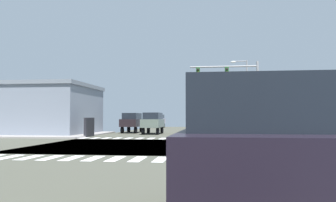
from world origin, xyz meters
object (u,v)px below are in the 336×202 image
Objects in this scene: suv_leading_3 at (132,121)px; bank_building at (19,109)px; traffic_signal_mast at (231,82)px; suv_farside_1 at (158,120)px; suv_queued_2 at (246,144)px; street_lamp at (245,90)px; suv_middle_4 at (153,121)px.

bank_building is at bearing 23.29° from suv_leading_3.
traffic_signal_mast is 23.40m from bank_building.
suv_farside_1 is 20.39m from suv_leading_3.
suv_leading_3 is at bearing 106.10° from suv_queued_2.
street_lamp is 13.77m from suv_leading_3.
suv_middle_4 is (3.00, -23.16, 0.00)m from suv_farside_1.
bank_building is 3.84× the size of suv_farside_1.
bank_building is at bearing 8.55° from suv_middle_4.
traffic_signal_mast is 11.80m from suv_middle_4.
bank_building is 27.86m from suv_farside_1.
street_lamp reaches higher than bank_building.
suv_farside_1 is at bearing -82.62° from suv_middle_4.
traffic_signal_mast is 1.43× the size of suv_middle_4.
street_lamp is at bearing 175.34° from suv_middle_4.
street_lamp reaches higher than traffic_signal_mast.
street_lamp is at bearing 3.23° from bank_building.
suv_farside_1 is (11.50, 25.34, -1.30)m from bank_building.
street_lamp reaches higher than suv_leading_3.
traffic_signal_mast is 33.12m from suv_farside_1.
traffic_signal_mast is at bearing 135.88° from suv_middle_4.
suv_farside_1 is 55.94m from suv_queued_2.
bank_building is 36.68m from suv_queued_2.
suv_farside_1 is at bearing 109.69° from traffic_signal_mast.
street_lamp is 0.44× the size of bank_building.
bank_building is 12.59m from suv_leading_3.
street_lamp is 1.70× the size of suv_leading_3.
bank_building is at bearing -176.77° from street_lamp.
suv_farside_1 is at bearing -90.00° from suv_leading_3.
traffic_signal_mast is at bearing -104.12° from street_lamp.
suv_queued_2 and suv_middle_4 have the same top height.
traffic_signal_mast is 0.84× the size of street_lamp.
suv_leading_3 and suv_middle_4 have the same top height.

